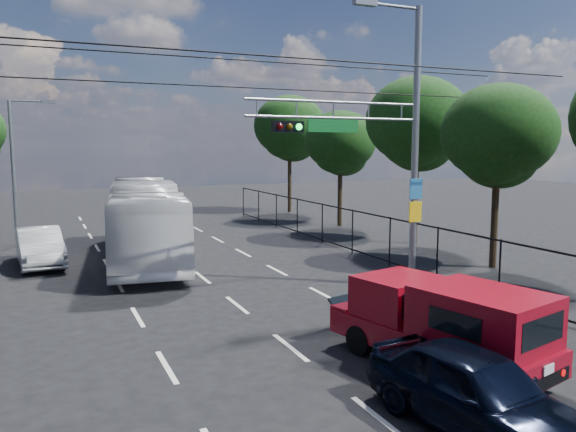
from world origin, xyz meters
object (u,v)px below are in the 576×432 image
navy_hatchback (477,392)px  white_bus (144,220)px  signal_mast (386,135)px  white_van (40,247)px  red_pickup (441,322)px

navy_hatchback → white_bus: white_bus is taller
signal_mast → navy_hatchback: 10.84m
white_bus → white_van: 4.29m
signal_mast → red_pickup: 8.19m
red_pickup → navy_hatchback: bearing=-117.1°
red_pickup → white_bus: white_bus is taller
signal_mast → white_van: (-10.78, 8.85, -4.48)m
red_pickup → navy_hatchback: red_pickup is taller
signal_mast → white_bus: size_ratio=0.78×
navy_hatchback → white_van: white_van is taller
white_bus → navy_hatchback: bearing=-74.1°
red_pickup → white_bus: bearing=104.5°
signal_mast → navy_hatchback: (-4.06, -8.99, -4.51)m
white_bus → white_van: (-4.17, 0.38, -0.93)m
signal_mast → white_bus: bearing=128.0°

